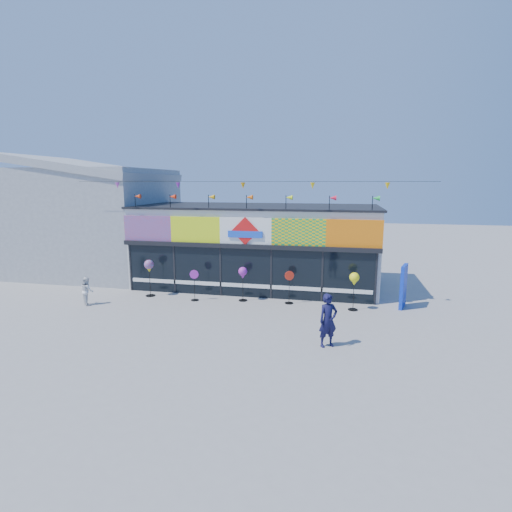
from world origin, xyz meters
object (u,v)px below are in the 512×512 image
(spinner_2, at_px, (243,274))
(adult_man, at_px, (328,320))
(blue_sign, at_px, (403,286))
(spinner_1, at_px, (194,284))
(spinner_4, at_px, (354,280))
(spinner_3, at_px, (289,286))
(child, at_px, (87,291))
(spinner_0, at_px, (149,267))

(spinner_2, bearing_deg, adult_man, -48.31)
(spinner_2, relative_size, adult_man, 0.88)
(blue_sign, bearing_deg, adult_man, -104.29)
(spinner_1, distance_m, spinner_4, 7.00)
(adult_man, bearing_deg, spinner_2, 101.25)
(blue_sign, bearing_deg, spinner_3, -157.40)
(spinner_3, xyz_separation_m, spinner_4, (2.74, -0.36, 0.52))
(adult_man, bearing_deg, spinner_3, 81.95)
(spinner_2, bearing_deg, spinner_1, -169.45)
(spinner_3, height_order, child, spinner_3)
(spinner_0, height_order, spinner_3, spinner_0)
(spinner_0, bearing_deg, adult_man, -26.85)
(blue_sign, relative_size, child, 1.51)
(spinner_2, height_order, child, spinner_2)
(blue_sign, height_order, spinner_3, blue_sign)
(spinner_0, xyz_separation_m, adult_man, (8.34, -4.22, -0.51))
(adult_man, distance_m, child, 10.70)
(spinner_0, relative_size, child, 1.41)
(spinner_4, bearing_deg, spinner_0, 178.79)
(blue_sign, xyz_separation_m, spinner_2, (-6.89, -0.43, 0.31))
(spinner_1, relative_size, spinner_3, 0.96)
(blue_sign, bearing_deg, spinner_2, -158.80)
(spinner_1, bearing_deg, spinner_0, 173.90)
(blue_sign, xyz_separation_m, spinner_0, (-11.33, -0.59, 0.45))
(adult_man, bearing_deg, spinner_0, 122.71)
(blue_sign, bearing_deg, spinner_1, -157.13)
(spinner_3, bearing_deg, blue_sign, 5.00)
(blue_sign, distance_m, spinner_3, 4.82)
(spinner_2, bearing_deg, spinner_4, -4.15)
(child, bearing_deg, blue_sign, -128.21)
(adult_man, relative_size, child, 1.43)
(blue_sign, relative_size, spinner_2, 1.20)
(spinner_1, xyz_separation_m, adult_man, (6.05, -3.98, 0.14))
(blue_sign, distance_m, spinner_2, 6.91)
(spinner_0, bearing_deg, blue_sign, 2.97)
(spinner_0, relative_size, spinner_3, 1.18)
(adult_man, bearing_deg, spinner_4, 46.55)
(spinner_2, bearing_deg, spinner_0, -178.00)
(spinner_0, relative_size, spinner_4, 1.08)
(spinner_2, height_order, spinner_4, spinner_4)
(spinner_1, bearing_deg, child, -160.73)
(spinner_1, distance_m, spinner_2, 2.24)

